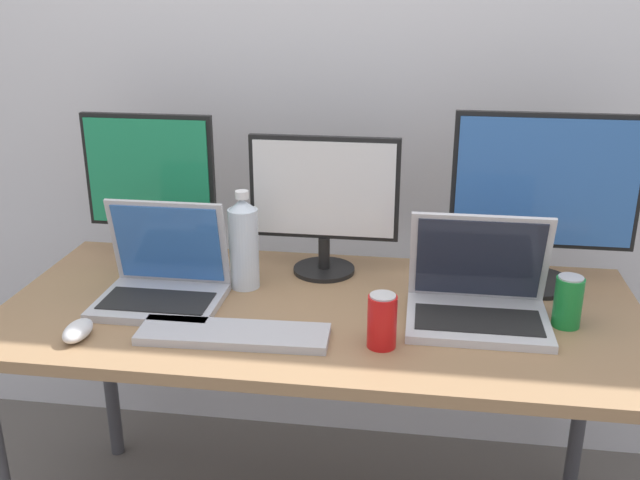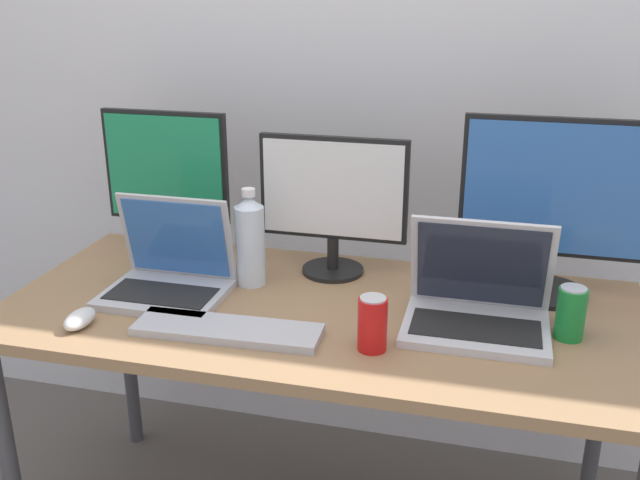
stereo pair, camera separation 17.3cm
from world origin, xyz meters
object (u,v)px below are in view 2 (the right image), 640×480
(monitor_left, at_px, (167,179))
(laptop_silver, at_px, (169,272))
(work_desk, at_px, (320,330))
(keyboard_main, at_px, (228,330))
(mouse_by_keyboard, at_px, (80,319))
(soda_can_near_keyboard, at_px, (571,313))
(laptop_secondary, at_px, (478,303))
(monitor_center, at_px, (333,199))
(monitor_right, at_px, (556,202))
(water_bottle, at_px, (250,241))
(soda_can_by_laptop, at_px, (372,324))

(monitor_left, relative_size, laptop_silver, 1.40)
(work_desk, bearing_deg, keyboard_main, -131.99)
(work_desk, distance_m, laptop_silver, 0.42)
(mouse_by_keyboard, distance_m, soda_can_near_keyboard, 1.14)
(laptop_silver, bearing_deg, laptop_secondary, 0.40)
(monitor_left, xyz_separation_m, monitor_center, (0.50, -0.01, -0.02))
(monitor_left, bearing_deg, laptop_silver, -65.53)
(monitor_right, distance_m, mouse_by_keyboard, 1.20)
(laptop_secondary, distance_m, soda_can_near_keyboard, 0.21)
(water_bottle, bearing_deg, keyboard_main, -81.31)
(keyboard_main, bearing_deg, monitor_center, 68.17)
(mouse_by_keyboard, bearing_deg, soda_can_by_laptop, 5.12)
(work_desk, height_order, water_bottle, water_bottle)
(laptop_silver, distance_m, mouse_by_keyboard, 0.26)
(water_bottle, distance_m, soda_can_near_keyboard, 0.82)
(laptop_secondary, xyz_separation_m, keyboard_main, (-0.56, -0.18, -0.05))
(monitor_left, xyz_separation_m, laptop_secondary, (0.90, -0.25, -0.17))
(laptop_silver, relative_size, mouse_by_keyboard, 2.95)
(laptop_silver, height_order, keyboard_main, laptop_silver)
(laptop_secondary, distance_m, mouse_by_keyboard, 0.94)
(laptop_secondary, bearing_deg, monitor_center, 149.73)
(monitor_right, relative_size, mouse_by_keyboard, 4.57)
(mouse_by_keyboard, height_order, soda_can_near_keyboard, soda_can_near_keyboard)
(monitor_center, xyz_separation_m, laptop_silver, (-0.38, -0.24, -0.16))
(laptop_silver, distance_m, soda_can_near_keyboard, 0.99)
(monitor_center, distance_m, soda_can_near_keyboard, 0.68)
(keyboard_main, xyz_separation_m, soda_can_near_keyboard, (0.77, 0.18, 0.05))
(monitor_center, height_order, mouse_by_keyboard, monitor_center)
(monitor_center, distance_m, laptop_secondary, 0.50)
(work_desk, relative_size, soda_can_near_keyboard, 12.72)
(monitor_center, height_order, soda_can_by_laptop, monitor_center)
(work_desk, bearing_deg, soda_can_by_laptop, -47.36)
(laptop_secondary, xyz_separation_m, soda_can_near_keyboard, (0.21, -0.01, 0.00))
(soda_can_near_keyboard, relative_size, soda_can_by_laptop, 1.00)
(laptop_silver, relative_size, soda_can_by_laptop, 2.44)
(work_desk, distance_m, monitor_right, 0.67)
(work_desk, bearing_deg, monitor_right, 21.95)
(water_bottle, height_order, soda_can_by_laptop, water_bottle)
(monitor_right, bearing_deg, laptop_silver, -166.08)
(work_desk, height_order, monitor_center, monitor_center)
(keyboard_main, relative_size, water_bottle, 1.65)
(laptop_silver, bearing_deg, mouse_by_keyboard, -118.11)
(laptop_silver, relative_size, keyboard_main, 0.70)
(keyboard_main, bearing_deg, soda_can_near_keyboard, 10.80)
(soda_can_near_keyboard, distance_m, soda_can_by_laptop, 0.46)
(mouse_by_keyboard, distance_m, soda_can_by_laptop, 0.69)
(water_bottle, xyz_separation_m, soda_can_near_keyboard, (0.81, -0.11, -0.06))
(work_desk, xyz_separation_m, soda_can_by_laptop, (0.17, -0.18, 0.13))
(work_desk, xyz_separation_m, soda_can_near_keyboard, (0.59, -0.02, 0.13))
(keyboard_main, distance_m, mouse_by_keyboard, 0.36)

